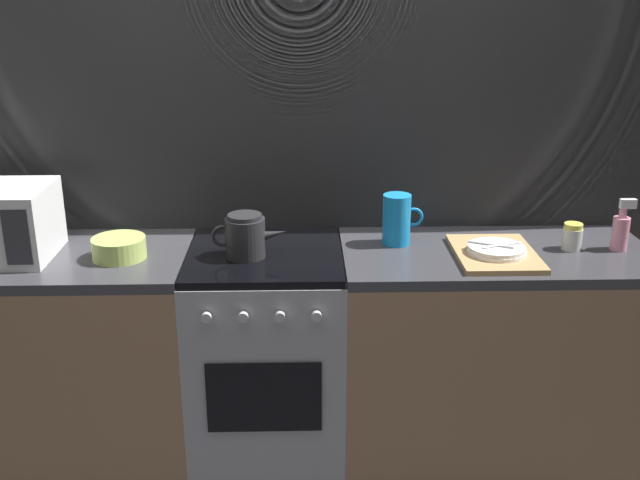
# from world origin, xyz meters

# --- Properties ---
(ground_plane) EXTENTS (8.00, 8.00, 0.00)m
(ground_plane) POSITION_xyz_m (0.00, 0.00, 0.00)
(ground_plane) COLOR #2D2D33
(back_wall) EXTENTS (3.60, 0.05, 2.40)m
(back_wall) POSITION_xyz_m (0.00, 0.32, 1.20)
(back_wall) COLOR gray
(back_wall) RESTS_ON ground_plane
(counter_left) EXTENTS (1.20, 0.60, 0.90)m
(counter_left) POSITION_xyz_m (-0.90, 0.00, 0.45)
(counter_left) COLOR #997251
(counter_left) RESTS_ON ground_plane
(stove_unit) EXTENTS (0.60, 0.63, 0.90)m
(stove_unit) POSITION_xyz_m (-0.00, -0.00, 0.45)
(stove_unit) COLOR #9E9EA3
(stove_unit) RESTS_ON ground_plane
(counter_right) EXTENTS (1.20, 0.60, 0.90)m
(counter_right) POSITION_xyz_m (0.90, 0.00, 0.45)
(counter_right) COLOR #997251
(counter_right) RESTS_ON ground_plane
(kettle) EXTENTS (0.28, 0.15, 0.17)m
(kettle) POSITION_xyz_m (-0.07, -0.04, 0.98)
(kettle) COLOR #262628
(kettle) RESTS_ON stove_unit
(mixing_bowl) EXTENTS (0.20, 0.20, 0.08)m
(mixing_bowl) POSITION_xyz_m (-0.54, -0.04, 0.94)
(mixing_bowl) COLOR #B7D166
(mixing_bowl) RESTS_ON counter_left
(pitcher) EXTENTS (0.16, 0.11, 0.20)m
(pitcher) POSITION_xyz_m (0.52, 0.09, 1.00)
(pitcher) COLOR #198CD8
(pitcher) RESTS_ON counter_right
(dish_pile) EXTENTS (0.30, 0.40, 0.06)m
(dish_pile) POSITION_xyz_m (0.87, -0.07, 0.92)
(dish_pile) COLOR tan
(dish_pile) RESTS_ON counter_right
(spice_jar) EXTENTS (0.08, 0.08, 0.10)m
(spice_jar) POSITION_xyz_m (1.19, 0.01, 0.95)
(spice_jar) COLOR silver
(spice_jar) RESTS_ON counter_right
(spray_bottle) EXTENTS (0.08, 0.06, 0.20)m
(spray_bottle) POSITION_xyz_m (1.37, -0.00, 0.98)
(spray_bottle) COLOR pink
(spray_bottle) RESTS_ON counter_right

